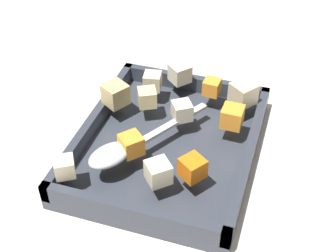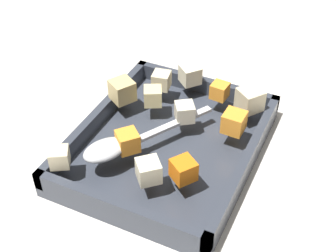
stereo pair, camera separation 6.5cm
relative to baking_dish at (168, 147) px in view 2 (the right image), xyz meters
name	(u,v)px [view 2 (the right image)]	position (x,y,z in m)	size (l,w,h in m)	color
ground_plane	(177,159)	(-0.01, -0.02, -0.01)	(4.00, 4.00, 0.00)	beige
baking_dish	(168,147)	(0.00, 0.00, 0.00)	(0.29, 0.24, 0.04)	#333842
carrot_chunk_heap_top	(128,141)	(-0.05, 0.03, 0.04)	(0.03, 0.03, 0.03)	orange
carrot_chunk_far_right	(183,170)	(-0.07, -0.05, 0.04)	(0.03, 0.03, 0.03)	orange
carrot_chunk_corner_ne	(220,91)	(0.11, -0.04, 0.04)	(0.02, 0.02, 0.02)	orange
carrot_chunk_under_handle	(234,122)	(0.04, -0.08, 0.04)	(0.03, 0.03, 0.03)	orange
potato_chunk_mid_left	(59,157)	(-0.12, 0.10, 0.04)	(0.02, 0.02, 0.02)	beige
potato_chunk_corner_se	(146,170)	(-0.09, -0.01, 0.04)	(0.03, 0.03, 0.03)	beige
potato_chunk_near_right	(153,96)	(0.05, 0.05, 0.04)	(0.03, 0.03, 0.03)	#E0CC89
potato_chunk_center	(122,90)	(0.04, 0.09, 0.04)	(0.03, 0.03, 0.03)	tan
potato_chunk_rim_edge	(161,80)	(0.09, 0.05, 0.04)	(0.03, 0.03, 0.03)	beige
potato_chunk_far_left	(190,74)	(0.12, 0.02, 0.04)	(0.03, 0.03, 0.03)	beige
potato_chunk_back_center	(250,99)	(0.10, -0.09, 0.04)	(0.03, 0.03, 0.03)	beige
parsnip_chunk_corner_nw	(185,112)	(0.03, -0.01, 0.04)	(0.03, 0.03, 0.03)	beige
serving_spoon	(114,146)	(-0.07, 0.05, 0.04)	(0.19, 0.12, 0.02)	silver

